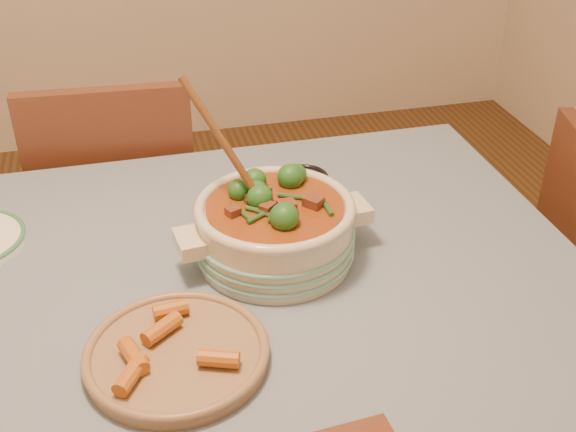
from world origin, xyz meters
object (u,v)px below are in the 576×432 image
Objects in this scene: stew_casserole at (275,225)px; chair_far at (121,206)px; fried_plate at (176,351)px; condiment_bowl at (304,185)px; dining_table at (164,325)px.

chair_far is at bearing 113.80° from stew_casserole.
chair_far is (-0.30, 0.67, -0.31)m from stew_casserole.
condiment_bowl is at bearing 53.28° from fried_plate.
dining_table is 14.08× the size of condiment_bowl.
dining_table is 5.14× the size of fried_plate.
condiment_bowl is (0.35, 0.25, 0.12)m from dining_table.
stew_casserole reaches higher than condiment_bowl.
chair_far is (-0.07, 0.92, -0.25)m from fried_plate.
dining_table is 0.45m from condiment_bowl.
chair_far is at bearing 95.05° from dining_table.
chair_far reaches higher than condiment_bowl.
dining_table is 0.29m from stew_casserole.
fried_plate is at bearing -87.51° from dining_table.
dining_table is 4.24× the size of stew_casserole.
dining_table is 0.73m from chair_far.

